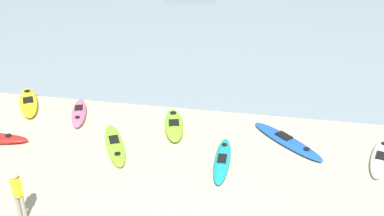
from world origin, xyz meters
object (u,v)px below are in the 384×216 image
kayak_on_sand_0 (115,145)px  kayak_on_sand_7 (28,102)px  kayak_on_sand_8 (174,125)px  kayak_on_sand_6 (381,157)px  kayak_on_sand_1 (287,141)px  kayak_on_sand_4 (79,113)px  kayak_on_sand_5 (222,160)px  person_near_foreground (18,192)px

kayak_on_sand_0 → kayak_on_sand_7: size_ratio=0.98×
kayak_on_sand_0 → kayak_on_sand_8: 2.69m
kayak_on_sand_6 → kayak_on_sand_0: bearing=-174.6°
kayak_on_sand_1 → kayak_on_sand_4: 9.02m
kayak_on_sand_4 → kayak_on_sand_0: bearing=-42.5°
kayak_on_sand_4 → kayak_on_sand_5: (6.66, -2.58, -0.00)m
kayak_on_sand_0 → kayak_on_sand_8: size_ratio=1.10×
kayak_on_sand_4 → kayak_on_sand_8: kayak_on_sand_8 is taller
kayak_on_sand_1 → kayak_on_sand_4: (-8.99, 0.70, 0.03)m
kayak_on_sand_0 → kayak_on_sand_4: bearing=137.5°
kayak_on_sand_0 → kayak_on_sand_6: 10.05m
kayak_on_sand_7 → kayak_on_sand_4: bearing=-11.6°
kayak_on_sand_0 → kayak_on_sand_4: size_ratio=1.16×
kayak_on_sand_8 → kayak_on_sand_4: bearing=175.5°
kayak_on_sand_0 → kayak_on_sand_6: bearing=5.4°
kayak_on_sand_4 → kayak_on_sand_5: size_ratio=0.89×
kayak_on_sand_7 → kayak_on_sand_8: kayak_on_sand_8 is taller
kayak_on_sand_1 → kayak_on_sand_4: kayak_on_sand_4 is taller
kayak_on_sand_5 → kayak_on_sand_7: bearing=161.5°
kayak_on_sand_4 → person_near_foreground: person_near_foreground is taller
kayak_on_sand_7 → kayak_on_sand_8: bearing=-7.2°
kayak_on_sand_0 → kayak_on_sand_6: size_ratio=1.02×
kayak_on_sand_4 → kayak_on_sand_7: size_ratio=0.85×
kayak_on_sand_5 → kayak_on_sand_0: bearing=175.2°
kayak_on_sand_6 → kayak_on_sand_7: 15.24m
kayak_on_sand_4 → kayak_on_sand_6: size_ratio=0.88×
person_near_foreground → kayak_on_sand_6: bearing=25.2°
kayak_on_sand_1 → kayak_on_sand_8: size_ratio=1.07×
person_near_foreground → kayak_on_sand_7: bearing=117.3°
kayak_on_sand_1 → kayak_on_sand_8: kayak_on_sand_8 is taller
kayak_on_sand_7 → kayak_on_sand_6: bearing=-6.9°
kayak_on_sand_4 → person_near_foreground: bearing=-81.3°
kayak_on_sand_8 → person_near_foreground: person_near_foreground is taller
kayak_on_sand_0 → kayak_on_sand_1: size_ratio=1.03×
kayak_on_sand_6 → kayak_on_sand_7: size_ratio=0.96×
person_near_foreground → kayak_on_sand_0: bearing=72.4°
kayak_on_sand_1 → kayak_on_sand_4: size_ratio=1.13×
kayak_on_sand_5 → kayak_on_sand_8: (-2.31, 2.24, 0.01)m
kayak_on_sand_0 → kayak_on_sand_8: (1.93, 1.88, 0.04)m
kayak_on_sand_5 → person_near_foreground: (-5.64, -4.08, 0.84)m
kayak_on_sand_5 → kayak_on_sand_6: kayak_on_sand_5 is taller
kayak_on_sand_1 → kayak_on_sand_7: bearing=173.9°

